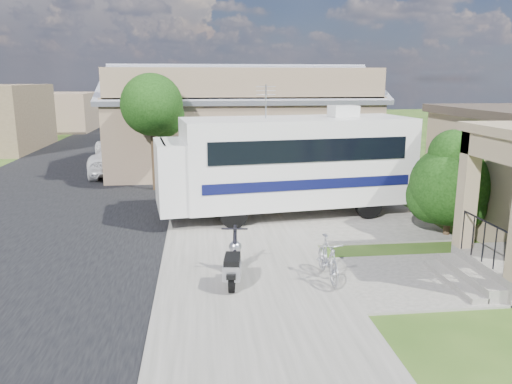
{
  "coord_description": "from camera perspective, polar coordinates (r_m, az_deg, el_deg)",
  "views": [
    {
      "loc": [
        -2.03,
        -10.8,
        4.34
      ],
      "look_at": [
        -0.5,
        2.5,
        1.3
      ],
      "focal_mm": 35.0,
      "sensor_mm": 36.0,
      "label": 1
    }
  ],
  "objects": [
    {
      "name": "shrub",
      "position": [
        14.9,
        21.46,
        1.07
      ],
      "size": [
        2.45,
        2.34,
        3.01
      ],
      "color": "#302215",
      "rests_on": "ground"
    },
    {
      "name": "walk_slab",
      "position": [
        11.83,
        19.4,
        -9.36
      ],
      "size": [
        4.0,
        3.0,
        0.05
      ],
      "primitive_type": "cube",
      "color": "#5E5C54",
      "rests_on": "ground"
    },
    {
      "name": "distant_bldg_near",
      "position": [
        46.72,
        -22.94,
        8.44
      ],
      "size": [
        8.0,
        7.0,
        3.2
      ],
      "primitive_type": "cube",
      "color": "#806850",
      "rests_on": "ground"
    },
    {
      "name": "garden_hose",
      "position": [
        12.68,
        21.46,
        -7.67
      ],
      "size": [
        0.44,
        0.44,
        0.2
      ],
      "primitive_type": "cylinder",
      "color": "#16702C",
      "rests_on": "ground"
    },
    {
      "name": "driveway_slab",
      "position": [
        16.29,
        6.2,
        -2.65
      ],
      "size": [
        7.0,
        6.0,
        0.05
      ],
      "primitive_type": "cube",
      "color": "#5E5C54",
      "rests_on": "ground"
    },
    {
      "name": "scooter",
      "position": [
        10.73,
        -2.62,
        -8.26
      ],
      "size": [
        0.63,
        1.66,
        1.09
      ],
      "rotation": [
        0.0,
        0.0,
        -0.14
      ],
      "color": "black",
      "rests_on": "ground"
    },
    {
      "name": "van",
      "position": [
        31.24,
        -14.72,
        5.85
      ],
      "size": [
        3.06,
        5.74,
        1.58
      ],
      "primitive_type": "imported",
      "rotation": [
        0.0,
        0.0,
        -0.16
      ],
      "color": "white",
      "rests_on": "ground"
    },
    {
      "name": "sidewalk_slab",
      "position": [
        21.27,
        -3.66,
        1.08
      ],
      "size": [
        4.0,
        80.0,
        0.06
      ],
      "primitive_type": "cube",
      "color": "#5E5C54",
      "rests_on": "ground"
    },
    {
      "name": "pickup_truck",
      "position": [
        24.37,
        -15.25,
        3.85
      ],
      "size": [
        2.85,
        5.5,
        1.48
      ],
      "primitive_type": "imported",
      "rotation": [
        0.0,
        0.0,
        3.22
      ],
      "color": "white",
      "rests_on": "ground"
    },
    {
      "name": "street_tree_c",
      "position": [
        38.91,
        -9.19,
        10.82
      ],
      "size": [
        2.44,
        2.4,
        4.42
      ],
      "color": "#302215",
      "rests_on": "ground"
    },
    {
      "name": "bicycle",
      "position": [
        11.04,
        8.22,
        -7.85
      ],
      "size": [
        0.47,
        1.59,
        0.95
      ],
      "primitive_type": "imported",
      "rotation": [
        0.0,
        0.0,
        0.01
      ],
      "color": "#A0A1A8",
      "rests_on": "ground"
    },
    {
      "name": "motorhome",
      "position": [
        15.96,
        3.62,
        3.5
      ],
      "size": [
        8.3,
        3.52,
        4.13
      ],
      "rotation": [
        0.0,
        0.0,
        0.13
      ],
      "color": "silver",
      "rests_on": "ground"
    },
    {
      "name": "street_tree_b",
      "position": [
        29.91,
        -9.94,
        10.79
      ],
      "size": [
        2.44,
        2.4,
        4.73
      ],
      "color": "#302215",
      "rests_on": "ground"
    },
    {
      "name": "ground",
      "position": [
        11.82,
        3.85,
        -8.79
      ],
      "size": [
        120.0,
        120.0,
        0.0
      ],
      "primitive_type": "plane",
      "color": "#213F10"
    },
    {
      "name": "street_slab",
      "position": [
        21.94,
        -20.86,
        0.56
      ],
      "size": [
        9.0,
        80.0,
        0.02
      ],
      "primitive_type": "cube",
      "color": "black",
      "rests_on": "ground"
    },
    {
      "name": "warehouse",
      "position": [
        24.96,
        -1.89,
        7.38
      ],
      "size": [
        12.5,
        8.4,
        5.04
      ],
      "color": "#806850",
      "rests_on": "ground"
    },
    {
      "name": "street_tree_a",
      "position": [
        19.95,
        -11.51,
        9.41
      ],
      "size": [
        2.44,
        2.4,
        4.58
      ],
      "color": "#302215",
      "rests_on": "ground"
    }
  ]
}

